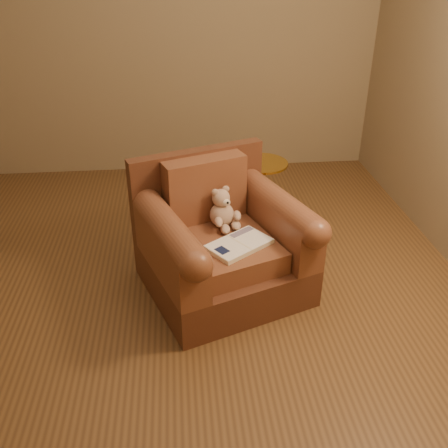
{
  "coord_description": "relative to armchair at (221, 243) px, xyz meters",
  "views": [
    {
      "loc": [
        0.13,
        -2.71,
        1.96
      ],
      "look_at": [
        0.38,
        -0.11,
        0.5
      ],
      "focal_mm": 40.0,
      "sensor_mm": 36.0,
      "label": 1
    }
  ],
  "objects": [
    {
      "name": "floor",
      "position": [
        -0.37,
        0.03,
        -0.32
      ],
      "size": [
        4.0,
        4.0,
        0.0
      ],
      "primitive_type": "plane",
      "color": "brown",
      "rests_on": "ground"
    },
    {
      "name": "room",
      "position": [
        -0.37,
        0.03,
        1.4
      ],
      "size": [
        4.02,
        4.02,
        2.71
      ],
      "color": "#837051",
      "rests_on": "ground"
    },
    {
      "name": "armchair",
      "position": [
        0.0,
        0.0,
        0.0
      ],
      "size": [
        1.16,
        1.13,
        0.82
      ],
      "rotation": [
        0.0,
        0.0,
        0.36
      ],
      "color": "#562E1C",
      "rests_on": "floor"
    },
    {
      "name": "teddy_bear",
      "position": [
        0.03,
        0.09,
        0.18
      ],
      "size": [
        0.2,
        0.22,
        0.27
      ],
      "rotation": [
        0.0,
        0.0,
        0.52
      ],
      "color": "tan",
      "rests_on": "armchair"
    },
    {
      "name": "guidebook",
      "position": [
        0.1,
        -0.17,
        0.09
      ],
      "size": [
        0.43,
        0.4,
        0.03
      ],
      "rotation": [
        0.0,
        0.0,
        0.62
      ],
      "color": "beige",
      "rests_on": "armchair"
    },
    {
      "name": "side_table",
      "position": [
        0.37,
        0.73,
        -0.02
      ],
      "size": [
        0.4,
        0.4,
        0.55
      ],
      "color": "gold",
      "rests_on": "floor"
    }
  ]
}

